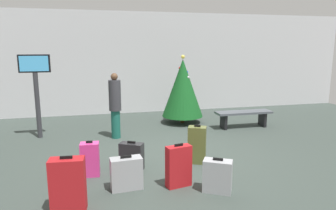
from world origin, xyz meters
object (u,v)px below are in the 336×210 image
object	(u,v)px
suitcase_0	(179,166)
suitcase_5	(126,173)
suitcase_2	(68,185)
suitcase_1	(132,156)
holiday_tree	(183,88)
waiting_bench	(244,115)
suitcase_3	(217,176)
suitcase_4	(90,159)
traveller_0	(115,104)
suitcase_6	(197,145)
flight_info_kiosk	(36,83)

from	to	relation	value
suitcase_0	suitcase_5	bearing A→B (deg)	173.20
suitcase_2	suitcase_1	bearing A→B (deg)	51.10
holiday_tree	suitcase_5	size ratio (longest dim) A/B	3.62
waiting_bench	suitcase_5	distance (m)	4.86
suitcase_3	suitcase_4	distance (m)	2.30
suitcase_0	suitcase_5	distance (m)	0.87
holiday_tree	suitcase_1	bearing A→B (deg)	-120.74
holiday_tree	suitcase_4	world-z (taller)	holiday_tree
waiting_bench	suitcase_1	xyz separation A→B (m)	(-3.54, -2.34, -0.10)
traveller_0	suitcase_6	xyz separation A→B (m)	(1.48, -2.12, -0.51)
suitcase_1	suitcase_5	xyz separation A→B (m)	(-0.18, -0.79, 0.01)
flight_info_kiosk	suitcase_0	bearing A→B (deg)	-52.15
flight_info_kiosk	suitcase_2	distance (m)	4.21
suitcase_1	suitcase_2	world-z (taller)	suitcase_2
suitcase_4	suitcase_6	size ratio (longest dim) A/B	0.83
suitcase_4	suitcase_2	bearing A→B (deg)	-103.39
suitcase_3	suitcase_0	bearing A→B (deg)	148.55
holiday_tree	suitcase_3	size ratio (longest dim) A/B	3.65
traveller_0	suitcase_3	xyz separation A→B (m)	(1.39, -3.39, -0.62)
traveller_0	suitcase_5	world-z (taller)	traveller_0
suitcase_2	flight_info_kiosk	bearing A→B (deg)	104.54
flight_info_kiosk	suitcase_5	world-z (taller)	flight_info_kiosk
flight_info_kiosk	waiting_bench	distance (m)	5.72
suitcase_2	waiting_bench	bearing A→B (deg)	38.42
waiting_bench	suitcase_3	xyz separation A→B (m)	(-2.30, -3.57, -0.10)
suitcase_0	suitcase_3	xyz separation A→B (m)	(0.56, -0.34, -0.09)
holiday_tree	flight_info_kiosk	distance (m)	4.11
traveller_0	holiday_tree	bearing A→B (deg)	28.59
suitcase_3	suitcase_5	distance (m)	1.48
waiting_bench	suitcase_4	distance (m)	4.95
holiday_tree	traveller_0	distance (m)	2.42
traveller_0	suitcase_0	distance (m)	3.21
holiday_tree	suitcase_6	distance (m)	3.41
flight_info_kiosk	suitcase_0	xyz separation A→B (m)	(2.75, -3.54, -1.08)
suitcase_5	traveller_0	bearing A→B (deg)	89.44
holiday_tree	suitcase_6	world-z (taller)	holiday_tree
suitcase_0	suitcase_3	distance (m)	0.66
holiday_tree	traveller_0	size ratio (longest dim) A/B	1.25
waiting_bench	suitcase_5	world-z (taller)	suitcase_5
flight_info_kiosk	suitcase_4	size ratio (longest dim) A/B	3.24
traveller_0	suitcase_4	xyz separation A→B (m)	(-0.61, -2.26, -0.58)
traveller_0	suitcase_1	bearing A→B (deg)	-85.98
waiting_bench	suitcase_0	size ratio (longest dim) A/B	2.22
suitcase_4	suitcase_6	xyz separation A→B (m)	(2.09, 0.14, 0.07)
waiting_bench	suitcase_2	bearing A→B (deg)	-141.58
suitcase_1	suitcase_4	world-z (taller)	suitcase_4
waiting_bench	suitcase_1	bearing A→B (deg)	-146.54
suitcase_2	suitcase_0	bearing A→B (deg)	13.12
suitcase_3	suitcase_6	bearing A→B (deg)	86.09
waiting_bench	suitcase_0	world-z (taller)	suitcase_0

